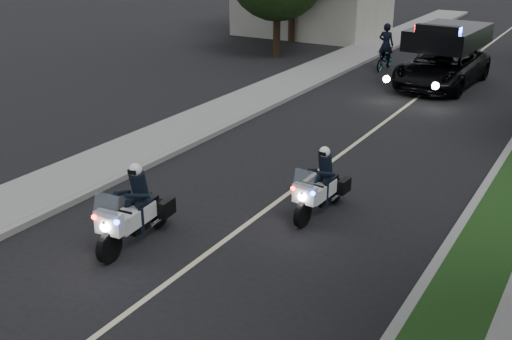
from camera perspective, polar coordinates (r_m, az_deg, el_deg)
The scene contains 12 objects.
ground at distance 11.96m, azimuth -6.55°, elevation -9.18°, with size 120.00×120.00×0.00m, color black.
curb_right at distance 19.18m, azimuth 22.39°, elevation 1.69°, with size 0.20×60.00×0.15m, color gray.
curb_left at distance 21.74m, azimuth 0.69°, elevation 5.62°, with size 0.20×60.00×0.15m, color gray.
sidewalk_left at distance 22.29m, azimuth -1.77°, elevation 6.03°, with size 2.00×60.00×0.16m, color gray.
lane_marking at distance 20.10m, azimuth 10.86°, elevation 3.66°, with size 0.12×50.00×0.01m, color #BFB78C.
police_moto_left at distance 13.06m, azimuth -11.00°, elevation -6.63°, with size 0.71×2.02×1.72m, color silver, non-canonical shape.
police_moto_right at distance 14.15m, azimuth 5.90°, elevation -4.00°, with size 0.65×1.86×1.58m, color silver, non-canonical shape.
police_suv at distance 26.50m, azimuth 16.71°, elevation 7.50°, with size 2.62×5.67×2.75m, color black.
bicycle at distance 28.86m, azimuth 11.80°, elevation 9.08°, with size 0.60×1.71×0.89m, color black.
cyclist at distance 28.86m, azimuth 11.80°, elevation 9.08°, with size 0.68×0.46×1.90m, color black.
tree_left_near at distance 31.27m, azimuth 1.91°, elevation 10.48°, with size 4.88×4.88×8.13m, color #1D3A13, non-canonical shape.
tree_left_far at distance 35.33m, azimuth 3.27°, elevation 11.77°, with size 6.20×6.20×10.34m, color black, non-canonical shape.
Camera 1 is at (6.38, -8.05, 6.13)m, focal length 43.11 mm.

